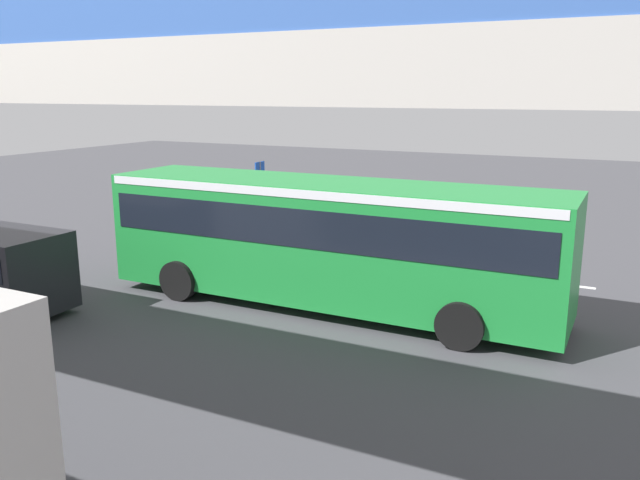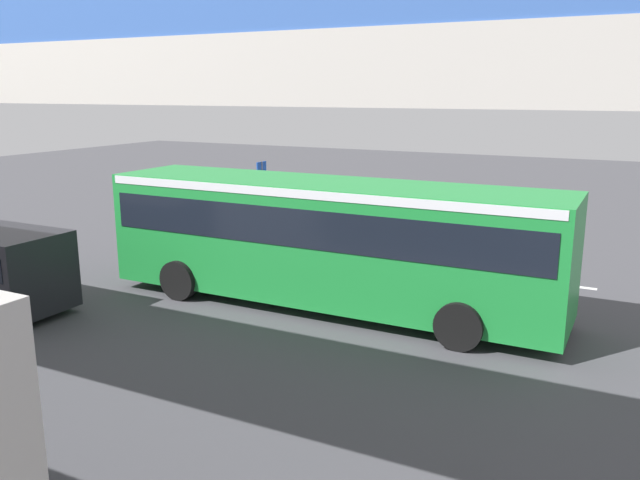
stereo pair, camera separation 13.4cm
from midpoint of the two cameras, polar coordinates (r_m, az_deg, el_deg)
name	(u,v)px [view 2 (the right image)]	position (r m, az deg, el deg)	size (l,w,h in m)	color
ground	(314,287)	(17.84, -0.33, -4.21)	(80.00, 80.00, 0.00)	#424247
city_bus	(328,233)	(15.84, 0.95, 0.61)	(11.54, 2.85, 3.15)	#1E8C38
traffic_sign	(262,187)	(23.62, -5.00, 4.72)	(0.08, 0.60, 2.80)	slate
lane_dash_leftmost	(559,284)	(19.32, 20.55, -3.70)	(2.00, 0.20, 0.01)	silver
lane_dash_left	(422,267)	(20.10, 9.18, -2.38)	(2.00, 0.20, 0.01)	silver
lane_dash_centre	(307,253)	(21.60, -0.95, -1.13)	(2.00, 0.20, 0.01)	silver
lane_dash_right	(210,240)	(23.69, -9.53, -0.03)	(2.00, 0.20, 0.01)	silver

